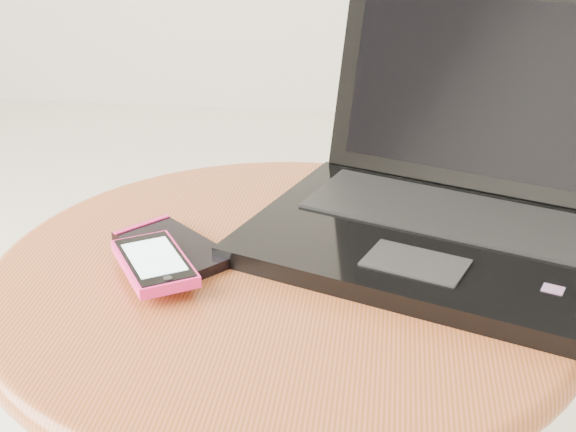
# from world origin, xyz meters

# --- Properties ---
(table) EXTENTS (0.58, 0.58, 0.46)m
(table) POSITION_xyz_m (0.11, 0.08, 0.36)
(table) COLOR brown
(table) RESTS_ON ground
(laptop) EXTENTS (0.46, 0.43, 0.24)m
(laptop) POSITION_xyz_m (0.27, 0.18, 0.51)
(laptop) COLOR black
(laptop) RESTS_ON table
(phone_black) EXTENTS (0.14, 0.13, 0.01)m
(phone_black) POSITION_xyz_m (-0.01, 0.10, 0.47)
(phone_black) COLOR black
(phone_black) RESTS_ON table
(phone_pink) EXTENTS (0.10, 0.12, 0.01)m
(phone_pink) POSITION_xyz_m (-0.01, 0.04, 0.48)
(phone_pink) COLOR #F42578
(phone_pink) RESTS_ON phone_black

